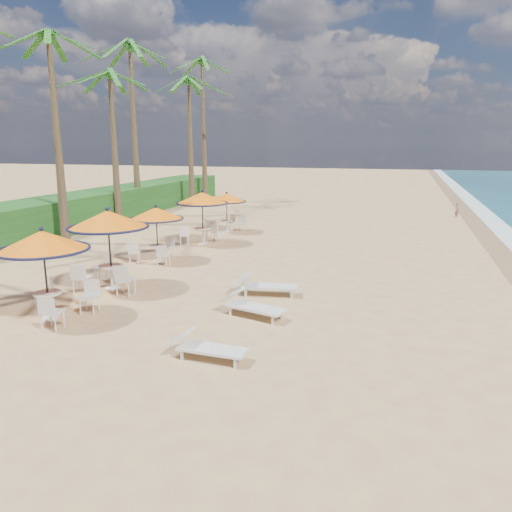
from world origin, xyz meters
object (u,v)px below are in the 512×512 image
Objects in this scene: station_4 at (228,201)px; station_3 at (202,204)px; station_1 at (107,229)px; station_0 at (46,252)px; lounger_near at (204,346)px; station_2 at (156,220)px; lounger_mid at (250,305)px; lounger_far at (263,284)px.

station_3 is at bearing -91.61° from station_4.
station_4 is (0.15, 11.01, -0.33)m from station_1.
station_4 is at bearing 89.33° from station_0.
station_3 reaches higher than lounger_near.
lounger_near is at bearing -14.25° from station_0.
station_3 reaches higher than station_2.
station_0 is 0.94× the size of station_1.
lounger_near is 2.94m from lounger_mid.
lounger_near is (4.98, -4.15, -1.66)m from station_1.
station_2 is 7.60m from lounger_mid.
lounger_far is (4.78, -10.26, -1.30)m from station_4.
station_1 is 5.51m from lounger_mid.
station_1 is at bearing -90.45° from station_3.
lounger_mid reaches higher than lounger_near.
station_4 reaches higher than lounger_mid.
lounger_near is at bearing -72.35° from station_4.
station_0 is 13.90m from station_4.
lounger_far is at bearing 8.64° from station_1.
lounger_near is (4.99, -1.27, -1.55)m from station_0.
station_1 is at bearing 179.91° from lounger_far.
lounger_mid is at bearing -13.41° from station_1.
station_3 is 1.24× the size of lounger_mid.
lounger_far reaches higher than lounger_near.
station_1 is 1.06× the size of station_3.
station_2 reaches higher than lounger_near.
station_3 is (0.07, 10.66, -0.00)m from station_0.
station_4 is (0.09, 3.23, -0.21)m from station_3.
lounger_far is (-0.04, 4.90, 0.04)m from lounger_near.
station_0 is 6.81m from station_2.
station_1 is 1.29× the size of lounger_far.
station_1 is 7.78m from station_3.
station_1 reaches higher than station_4.
lounger_mid is at bearing 18.00° from station_0.
lounger_near is (5.30, -8.06, -1.36)m from station_2.
station_2 is at bearing 94.79° from station_1.
station_2 is at bearing 153.35° from lounger_mid.
station_4 reaches higher than lounger_far.
lounger_mid is (4.97, -12.23, -1.31)m from station_4.
station_0 reaches higher than lounger_mid.
station_1 is 1.48× the size of lounger_near.
lounger_far reaches higher than lounger_mid.
station_3 is (0.06, 7.78, -0.12)m from station_1.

